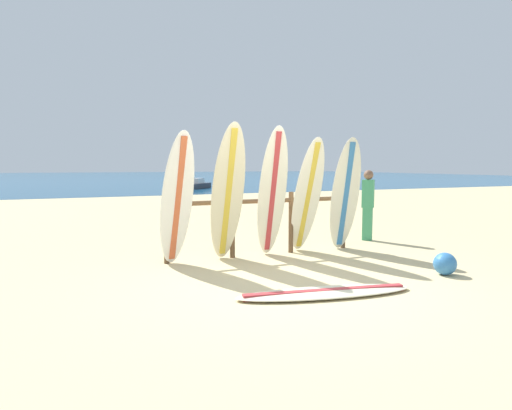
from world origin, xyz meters
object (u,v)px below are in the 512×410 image
at_px(surfboard_leaning_far_left, 177,200).
at_px(small_boat_offshore, 198,185).
at_px(surfboard_leaning_center_right, 345,195).
at_px(surfboard_lying_on_sand, 325,292).
at_px(beach_ball, 445,264).
at_px(beachgoer_standing, 368,202).
at_px(surfboard_leaning_left, 228,194).
at_px(surfboard_leaning_center, 307,197).
at_px(surfboard_leaning_center_left, 272,193).
at_px(surfboard_rack, 262,215).

height_order(surfboard_leaning_far_left, small_boat_offshore, surfboard_leaning_far_left).
relative_size(surfboard_leaning_center_right, small_boat_offshore, 0.75).
height_order(surfboard_lying_on_sand, beach_ball, beach_ball).
relative_size(beachgoer_standing, beach_ball, 4.55).
bearing_deg(surfboard_lying_on_sand, beach_ball, 4.43).
relative_size(surfboard_leaning_left, surfboard_leaning_center_right, 1.08).
bearing_deg(surfboard_leaning_center_right, surfboard_lying_on_sand, -129.08).
xyz_separation_m(surfboard_leaning_center, surfboard_lying_on_sand, (-1.02, -2.26, -1.02)).
relative_size(surfboard_leaning_center, beach_ball, 6.33).
distance_m(surfboard_leaning_far_left, surfboard_leaning_center_left, 1.66).
distance_m(surfboard_leaning_center, beachgoer_standing, 2.12).
distance_m(surfboard_leaning_center_left, beachgoer_standing, 2.83).
bearing_deg(beach_ball, surfboard_leaning_left, 143.74).
xyz_separation_m(surfboard_leaning_far_left, surfboard_leaning_center, (2.38, 0.06, -0.02)).
bearing_deg(surfboard_leaning_left, surfboard_lying_on_sand, -76.01).
bearing_deg(beachgoer_standing, surfboard_lying_on_sand, -134.19).
bearing_deg(beach_ball, surfboard_lying_on_sand, -175.57).
height_order(surfboard_lying_on_sand, small_boat_offshore, small_boat_offshore).
xyz_separation_m(surfboard_leaning_far_left, surfboard_lying_on_sand, (1.37, -2.20, -1.05)).
height_order(beachgoer_standing, small_boat_offshore, beachgoer_standing).
relative_size(surfboard_leaning_center_left, beachgoer_standing, 1.50).
distance_m(surfboard_leaning_left, beachgoer_standing, 3.63).
distance_m(surfboard_leaning_center_right, surfboard_lying_on_sand, 3.08).
bearing_deg(surfboard_leaning_center_left, surfboard_leaning_far_left, 179.82).
bearing_deg(surfboard_rack, surfboard_lying_on_sand, -95.70).
distance_m(surfboard_leaning_far_left, surfboard_leaning_center, 2.38).
bearing_deg(surfboard_leaning_center_right, surfboard_rack, 170.11).
relative_size(surfboard_leaning_center, surfboard_leaning_center_right, 0.99).
xyz_separation_m(beachgoer_standing, small_boat_offshore, (2.13, 21.66, -0.58)).
distance_m(surfboard_rack, surfboard_leaning_center, 0.88).
xyz_separation_m(surfboard_leaning_center_right, beach_ball, (0.34, -2.09, -0.90)).
relative_size(surfboard_leaning_left, small_boat_offshore, 0.81).
bearing_deg(surfboard_leaning_center, beach_ball, -61.10).
distance_m(small_boat_offshore, beach_ball, 24.72).
bearing_deg(beachgoer_standing, surfboard_leaning_left, -165.64).
bearing_deg(small_boat_offshore, beach_ball, -96.79).
xyz_separation_m(surfboard_rack, beachgoer_standing, (2.72, 0.53, 0.11)).
distance_m(surfboard_leaning_far_left, surfboard_leaning_center_right, 3.20).
relative_size(surfboard_leaning_center, surfboard_lying_on_sand, 0.90).
bearing_deg(beachgoer_standing, surfboard_leaning_center, -157.86).
distance_m(surfboard_leaning_left, beach_ball, 3.50).
relative_size(surfboard_leaning_center_left, beach_ball, 6.81).
height_order(surfboard_leaning_left, surfboard_leaning_center, surfboard_leaning_left).
height_order(surfboard_leaning_center_right, beach_ball, surfboard_leaning_center_right).
height_order(surfboard_leaning_left, surfboard_leaning_center_right, surfboard_leaning_left).
distance_m(surfboard_rack, surfboard_lying_on_sand, 2.63).
height_order(surfboard_leaning_center_left, surfboard_leaning_center, surfboard_leaning_center_left).
height_order(surfboard_rack, small_boat_offshore, surfboard_rack).
bearing_deg(surfboard_leaning_center_right, surfboard_leaning_far_left, -179.09).
bearing_deg(surfboard_leaning_far_left, surfboard_lying_on_sand, -58.22).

